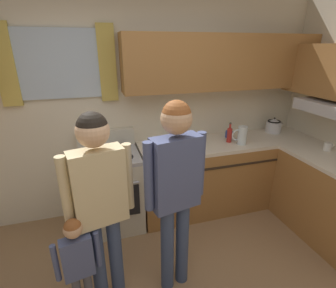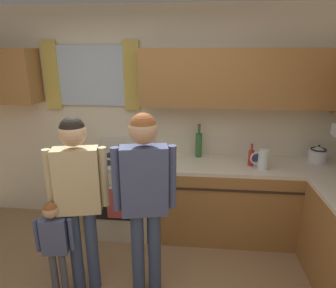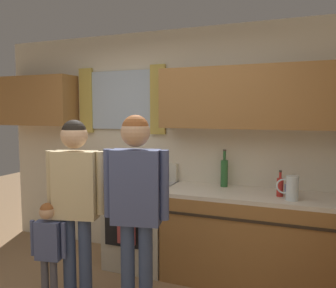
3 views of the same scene
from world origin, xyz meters
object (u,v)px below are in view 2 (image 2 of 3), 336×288
water_pitcher (263,159)px  mug_cobalt_blue (255,157)px  bottle_wine_green (199,144)px  adult_holding_child (78,187)px  stovetop_kettle (318,154)px  stove_oven (124,193)px  adult_in_plaid (145,188)px  bottle_sauce_red (251,157)px  small_child (55,240)px

water_pitcher → mug_cobalt_blue: bearing=95.2°
bottle_wine_green → adult_holding_child: adult_holding_child is taller
stovetop_kettle → water_pitcher: bearing=-157.8°
mug_cobalt_blue → stove_oven: bearing=-175.5°
stove_oven → adult_in_plaid: 1.24m
bottle_wine_green → adult_holding_child: size_ratio=0.24×
bottle_wine_green → stovetop_kettle: bearing=-2.7°
bottle_sauce_red → adult_in_plaid: size_ratio=0.15×
bottle_sauce_red → adult_in_plaid: bearing=-136.1°
adult_in_plaid → bottle_sauce_red: bearing=43.9°
bottle_wine_green → water_pitcher: 0.75m
small_child → stovetop_kettle: bearing=26.4°
water_pitcher → adult_in_plaid: adult_in_plaid is taller
stovetop_kettle → adult_holding_child: bearing=-154.2°
stove_oven → water_pitcher: bearing=-5.1°
small_child → bottle_wine_green: bearing=47.8°
mug_cobalt_blue → water_pitcher: size_ratio=0.52×
bottle_sauce_red → adult_holding_child: size_ratio=0.15×
adult_holding_child → small_child: size_ratio=1.73×
bottle_wine_green → small_child: size_ratio=0.42×
stove_oven → bottle_sauce_red: bottle_sauce_red is taller
stove_oven → small_child: bearing=-105.8°
adult_holding_child → small_child: 0.49m
stove_oven → stovetop_kettle: (2.21, 0.13, 0.53)m
water_pitcher → small_child: (-1.87, -0.98, -0.42)m
bottle_sauce_red → mug_cobalt_blue: 0.18m
mug_cobalt_blue → water_pitcher: bearing=-84.8°
mug_cobalt_blue → small_child: size_ratio=0.12×
stove_oven → stovetop_kettle: bearing=3.4°
stove_oven → mug_cobalt_blue: stove_oven is taller
bottle_sauce_red → mug_cobalt_blue: size_ratio=2.14×
mug_cobalt_blue → stovetop_kettle: size_ratio=0.42×
adult_holding_child → bottle_wine_green: bearing=50.0°
bottle_wine_green → bottle_sauce_red: bottle_wine_green is taller
adult_holding_child → adult_in_plaid: (0.56, -0.01, 0.03)m
adult_holding_child → adult_in_plaid: 0.56m
mug_cobalt_blue → small_child: mug_cobalt_blue is taller
stovetop_kettle → adult_in_plaid: 2.10m
adult_in_plaid → water_pitcher: bearing=37.9°
adult_holding_child → water_pitcher: bearing=27.2°
mug_cobalt_blue → water_pitcher: (0.02, -0.26, 0.07)m
stovetop_kettle → adult_in_plaid: bearing=-147.4°
adult_in_plaid → bottle_wine_green: bearing=70.0°
stove_oven → adult_holding_child: 1.15m
stovetop_kettle → small_child: stovetop_kettle is taller
mug_cobalt_blue → adult_holding_child: 1.99m
adult_in_plaid → stove_oven: bearing=113.7°
bottle_sauce_red → stovetop_kettle: size_ratio=0.90×
bottle_sauce_red → water_pitcher: size_ratio=1.12×
stovetop_kettle → adult_holding_child: 2.59m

